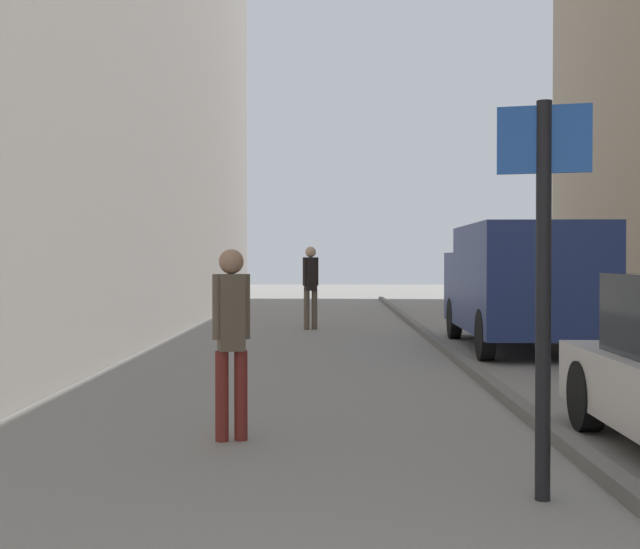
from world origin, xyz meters
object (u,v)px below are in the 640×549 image
object	(u,v)px
pedestrian_main_foreground	(231,330)
pedestrian_mid_block	(311,282)
delivery_van	(521,282)
street_sign_post	(543,263)

from	to	relation	value
pedestrian_main_foreground	pedestrian_mid_block	xyz separation A→B (m)	(0.42, 11.76, 0.11)
pedestrian_mid_block	delivery_van	distance (m)	5.52
pedestrian_main_foreground	street_sign_post	bearing A→B (deg)	123.94
delivery_van	street_sign_post	xyz separation A→B (m)	(-1.96, -9.57, 0.37)
pedestrian_main_foreground	pedestrian_mid_block	bearing A→B (deg)	-109.12
pedestrian_main_foreground	delivery_van	distance (m)	8.82
pedestrian_mid_block	delivery_van	xyz separation A→B (m)	(3.79, -4.01, 0.10)
pedestrian_main_foreground	delivery_van	world-z (taller)	delivery_van
pedestrian_main_foreground	pedestrian_mid_block	distance (m)	11.77
delivery_van	street_sign_post	distance (m)	9.77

